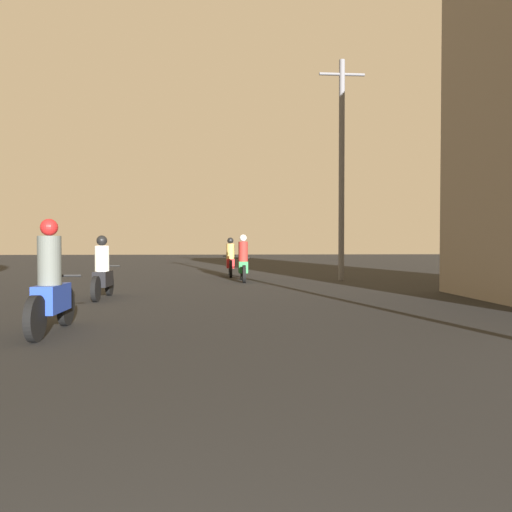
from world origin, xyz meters
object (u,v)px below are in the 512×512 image
object	(u,v)px
motorcycle_blue	(51,288)
motorcycle_red	(230,261)
utility_pole_far	(342,166)
motorcycle_green	(243,263)
motorcycle_black	(103,273)

from	to	relation	value
motorcycle_blue	motorcycle_red	xyz separation A→B (m)	(2.82, 12.26, -0.03)
utility_pole_far	motorcycle_blue	bearing A→B (deg)	-123.72
motorcycle_green	utility_pole_far	world-z (taller)	utility_pole_far
motorcycle_green	motorcycle_red	size ratio (longest dim) A/B	1.02
motorcycle_black	motorcycle_green	world-z (taller)	motorcycle_green
motorcycle_red	utility_pole_far	distance (m)	5.61
motorcycle_blue	motorcycle_black	distance (m)	4.56
motorcycle_black	motorcycle_green	bearing A→B (deg)	55.65
motorcycle_blue	motorcycle_green	bearing A→B (deg)	76.07
motorcycle_black	utility_pole_far	size ratio (longest dim) A/B	0.25
motorcycle_blue	motorcycle_green	size ratio (longest dim) A/B	0.93
motorcycle_red	utility_pole_far	world-z (taller)	utility_pole_far
motorcycle_green	utility_pole_far	xyz separation A→B (m)	(3.46, 0.22, 3.37)
motorcycle_red	motorcycle_black	bearing A→B (deg)	-113.71
motorcycle_red	utility_pole_far	bearing A→B (deg)	-32.22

